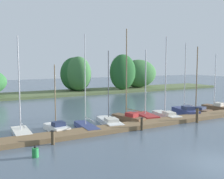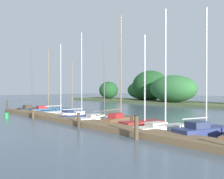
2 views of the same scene
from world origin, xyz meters
name	(u,v)px [view 2 (image 2 of 2)]	position (x,y,z in m)	size (l,w,h in m)	color
dock_pier	(87,123)	(0.00, 9.18, 0.17)	(30.27, 1.80, 0.35)	brown
sailboat_0	(31,109)	(-13.37, 10.60, 0.38)	(1.10, 3.03, 7.97)	#232833
sailboat_1	(47,110)	(-10.95, 11.39, 0.36)	(1.37, 3.92, 7.15)	#285684
sailboat_2	(60,112)	(-8.33, 11.57, 0.32)	(1.24, 3.30, 7.47)	silver
sailboat_3	(71,113)	(-5.65, 11.24, 0.34)	(1.51, 2.93, 5.32)	white
sailboat_4	(81,116)	(-3.28, 10.77, 0.29)	(1.26, 3.92, 7.75)	navy
sailboat_5	(102,118)	(-0.82, 11.28, 0.28)	(2.05, 4.59, 6.51)	white
sailboat_6	(120,118)	(1.20, 11.42, 0.49)	(1.76, 3.84, 8.53)	brown
sailboat_7	(144,122)	(3.49, 11.71, 0.35)	(1.87, 3.61, 6.71)	maroon
sailboat_8	(163,126)	(5.66, 11.25, 0.38)	(1.81, 4.37, 8.04)	silver
sailboat_9	(204,130)	(8.48, 11.48, 0.40)	(2.03, 4.01, 7.55)	navy
mooring_piling_0	(7,107)	(-13.58, 7.90, 0.73)	(0.19, 0.19, 1.44)	#3D3323
mooring_piling_1	(33,113)	(-6.92, 7.94, 0.48)	(0.28, 0.28, 0.94)	#4C3D28
mooring_piling_2	(79,120)	(0.45, 8.09, 0.53)	(0.23, 0.23, 1.05)	#3D3323
mooring_piling_3	(136,127)	(6.48, 7.91, 0.68)	(0.27, 0.27, 1.36)	#4C3D28
channel_buoy_0	(7,115)	(-8.51, 6.08, 0.28)	(0.37, 0.37, 0.67)	#23843D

